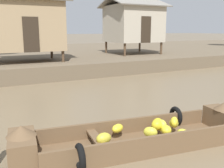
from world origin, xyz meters
TOP-DOWN VIEW (x-y plane):
  - ground_plane at (0.00, 10.00)m, footprint 300.00×300.00m
  - riverbank_strip at (0.00, 24.03)m, footprint 160.00×20.00m
  - banana_boat at (-0.84, 5.97)m, footprint 5.41×1.80m
  - stilt_house_mid_left at (-1.22, 16.80)m, footprint 4.53×3.24m
  - stilt_house_mid_right at (6.78, 18.25)m, footprint 4.21×3.74m

SIDE VIEW (x-z plane):
  - ground_plane at x=0.00m, z-range 0.00..0.00m
  - banana_boat at x=-0.84m, z-range -0.14..0.68m
  - riverbank_strip at x=0.00m, z-range 0.00..0.79m
  - stilt_house_mid_left at x=-1.22m, z-range 0.81..5.02m
  - stilt_house_mid_right at x=6.78m, z-range 0.99..5.12m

